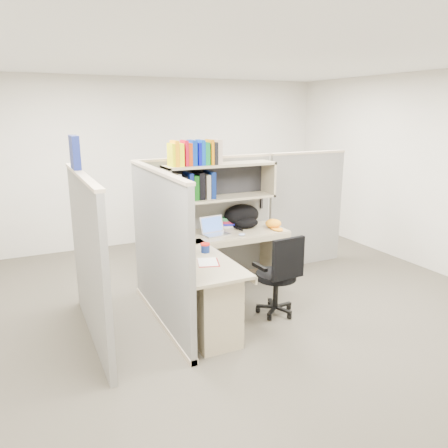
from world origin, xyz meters
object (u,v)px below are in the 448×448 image
backpack (244,216)px  snack_canister (205,248)px  desk (216,286)px  laptop (216,226)px  task_chair (278,287)px

backpack → snack_canister: bearing=-127.6°
desk → laptop: (0.37, 0.80, 0.40)m
task_chair → laptop: bearing=110.5°
desk → task_chair: 0.71m
desk → backpack: size_ratio=3.66×
desk → backpack: (0.85, 1.00, 0.43)m
laptop → desk: bearing=-119.8°
snack_canister → laptop: bearing=55.8°
backpack → task_chair: 1.22m
backpack → task_chair: (-0.15, -1.08, -0.54)m
task_chair → desk: bearing=173.5°
laptop → task_chair: size_ratio=0.33×
laptop → snack_canister: size_ratio=3.07×
laptop → backpack: backpack is taller
laptop → backpack: bearing=17.0°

